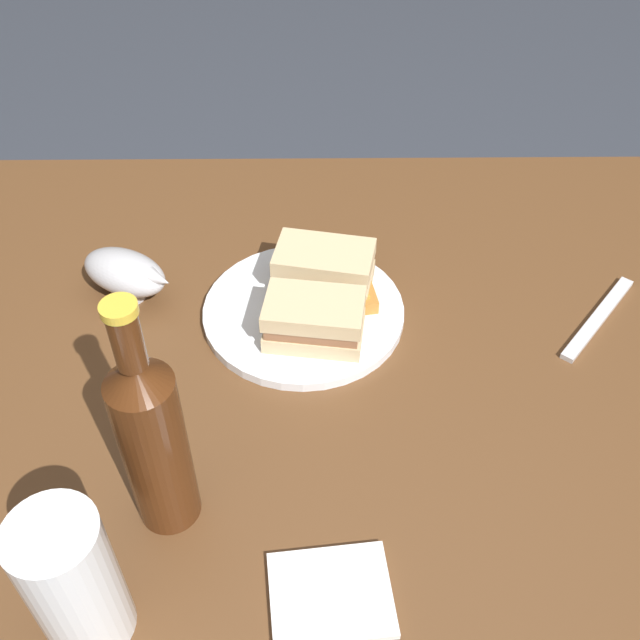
{
  "coord_description": "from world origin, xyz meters",
  "views": [
    {
      "loc": [
        -0.03,
        -0.59,
        1.35
      ],
      "look_at": [
        -0.02,
        0.04,
        0.74
      ],
      "focal_mm": 41.44,
      "sensor_mm": 36.0,
      "label": 1
    }
  ],
  "objects_px": {
    "sandwich_half_left": "(314,319)",
    "pint_glass": "(76,588)",
    "cider_bottle": "(153,439)",
    "fork": "(598,318)",
    "sandwich_half_right": "(324,268)",
    "gravy_boat": "(126,273)",
    "napkin": "(331,595)",
    "plate": "(304,312)"
  },
  "relations": [
    {
      "from": "gravy_boat",
      "to": "napkin",
      "type": "bearing_deg",
      "value": -58.32
    },
    {
      "from": "pint_glass",
      "to": "plate",
      "type": "bearing_deg",
      "value": 64.89
    },
    {
      "from": "sandwich_half_right",
      "to": "cider_bottle",
      "type": "height_order",
      "value": "cider_bottle"
    },
    {
      "from": "sandwich_half_left",
      "to": "gravy_boat",
      "type": "height_order",
      "value": "sandwich_half_left"
    },
    {
      "from": "plate",
      "to": "sandwich_half_right",
      "type": "relative_size",
      "value": 1.88
    },
    {
      "from": "cider_bottle",
      "to": "napkin",
      "type": "distance_m",
      "value": 0.21
    },
    {
      "from": "sandwich_half_right",
      "to": "cider_bottle",
      "type": "distance_m",
      "value": 0.36
    },
    {
      "from": "plate",
      "to": "pint_glass",
      "type": "distance_m",
      "value": 0.44
    },
    {
      "from": "sandwich_half_left",
      "to": "napkin",
      "type": "height_order",
      "value": "sandwich_half_left"
    },
    {
      "from": "sandwich_half_left",
      "to": "pint_glass",
      "type": "relative_size",
      "value": 0.79
    },
    {
      "from": "gravy_boat",
      "to": "plate",
      "type": "bearing_deg",
      "value": -9.75
    },
    {
      "from": "gravy_boat",
      "to": "cider_bottle",
      "type": "relative_size",
      "value": 0.49
    },
    {
      "from": "plate",
      "to": "napkin",
      "type": "bearing_deg",
      "value": -85.84
    },
    {
      "from": "cider_bottle",
      "to": "sandwich_half_left",
      "type": "bearing_deg",
      "value": 57.59
    },
    {
      "from": "napkin",
      "to": "sandwich_half_left",
      "type": "bearing_deg",
      "value": 92.43
    },
    {
      "from": "pint_glass",
      "to": "cider_bottle",
      "type": "height_order",
      "value": "cider_bottle"
    },
    {
      "from": "plate",
      "to": "fork",
      "type": "bearing_deg",
      "value": -1.87
    },
    {
      "from": "fork",
      "to": "sandwich_half_right",
      "type": "bearing_deg",
      "value": 120.58
    },
    {
      "from": "sandwich_half_right",
      "to": "pint_glass",
      "type": "relative_size",
      "value": 0.85
    },
    {
      "from": "sandwich_half_left",
      "to": "cider_bottle",
      "type": "distance_m",
      "value": 0.28
    },
    {
      "from": "pint_glass",
      "to": "napkin",
      "type": "xyz_separation_m",
      "value": [
        0.21,
        0.02,
        -0.06
      ]
    },
    {
      "from": "sandwich_half_right",
      "to": "pint_glass",
      "type": "bearing_deg",
      "value": -115.77
    },
    {
      "from": "pint_glass",
      "to": "cider_bottle",
      "type": "distance_m",
      "value": 0.13
    },
    {
      "from": "sandwich_half_left",
      "to": "fork",
      "type": "bearing_deg",
      "value": 5.91
    },
    {
      "from": "napkin",
      "to": "fork",
      "type": "xyz_separation_m",
      "value": [
        0.34,
        0.36,
        -0.0
      ]
    },
    {
      "from": "plate",
      "to": "sandwich_half_right",
      "type": "distance_m",
      "value": 0.06
    },
    {
      "from": "sandwich_half_left",
      "to": "pint_glass",
      "type": "bearing_deg",
      "value": -119.88
    },
    {
      "from": "pint_glass",
      "to": "fork",
      "type": "distance_m",
      "value": 0.67
    },
    {
      "from": "sandwich_half_right",
      "to": "pint_glass",
      "type": "xyz_separation_m",
      "value": [
        -0.21,
        -0.43,
        0.03
      ]
    },
    {
      "from": "pint_glass",
      "to": "fork",
      "type": "relative_size",
      "value": 0.88
    },
    {
      "from": "plate",
      "to": "pint_glass",
      "type": "bearing_deg",
      "value": -115.11
    },
    {
      "from": "plate",
      "to": "fork",
      "type": "height_order",
      "value": "plate"
    },
    {
      "from": "plate",
      "to": "fork",
      "type": "relative_size",
      "value": 1.4
    },
    {
      "from": "sandwich_half_left",
      "to": "cider_bottle",
      "type": "relative_size",
      "value": 0.45
    },
    {
      "from": "pint_glass",
      "to": "cider_bottle",
      "type": "xyz_separation_m",
      "value": [
        0.05,
        0.12,
        0.05
      ]
    },
    {
      "from": "pint_glass",
      "to": "gravy_boat",
      "type": "bearing_deg",
      "value": 95.47
    },
    {
      "from": "sandwich_half_right",
      "to": "gravy_boat",
      "type": "xyz_separation_m",
      "value": [
        -0.25,
        -0.0,
        -0.0
      ]
    },
    {
      "from": "plate",
      "to": "gravy_boat",
      "type": "relative_size",
      "value": 1.86
    },
    {
      "from": "plate",
      "to": "sandwich_half_left",
      "type": "distance_m",
      "value": 0.06
    },
    {
      "from": "sandwich_half_right",
      "to": "gravy_boat",
      "type": "distance_m",
      "value": 0.25
    },
    {
      "from": "gravy_boat",
      "to": "fork",
      "type": "distance_m",
      "value": 0.6
    },
    {
      "from": "pint_glass",
      "to": "napkin",
      "type": "distance_m",
      "value": 0.22
    }
  ]
}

